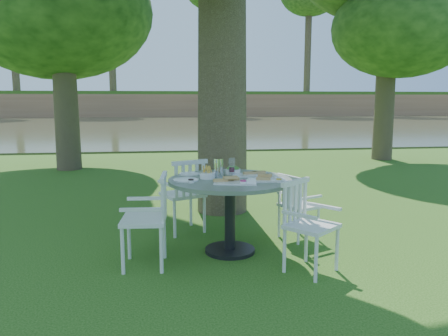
% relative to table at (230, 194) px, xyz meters
% --- Properties ---
extents(ground, '(140.00, 140.00, 0.00)m').
position_rel_table_xyz_m(ground, '(0.03, 0.48, -0.67)').
color(ground, '#1B430E').
rests_on(ground, ground).
extents(table, '(1.35, 1.35, 0.84)m').
position_rel_table_xyz_m(table, '(0.00, 0.00, 0.00)').
color(table, black).
rests_on(table, ground).
extents(chair_ne, '(0.51, 0.53, 0.80)m').
position_rel_table_xyz_m(chair_ne, '(0.83, 0.33, -0.20)').
color(chair_ne, white).
rests_on(chair_ne, ground).
extents(chair_nw, '(0.62, 0.61, 0.95)m').
position_rel_table_xyz_m(chair_nw, '(-0.45, 0.76, -0.11)').
color(chair_nw, white).
rests_on(chair_nw, ground).
extents(chair_sw, '(0.48, 0.51, 0.95)m').
position_rel_table_xyz_m(chair_sw, '(-0.84, -0.30, -0.11)').
color(chair_sw, white).
rests_on(chair_sw, ground).
extents(chair_se, '(0.62, 0.62, 0.90)m').
position_rel_table_xyz_m(chair_se, '(0.65, -0.60, -0.14)').
color(chair_se, white).
rests_on(chair_se, ground).
extents(tableware, '(1.20, 0.90, 0.21)m').
position_rel_table_xyz_m(tableware, '(-0.03, 0.06, 0.21)').
color(tableware, white).
rests_on(tableware, table).
extents(river, '(100.00, 28.00, 0.12)m').
position_rel_table_xyz_m(river, '(0.03, 23.48, -0.67)').
color(river, '#3B3E24').
rests_on(river, ground).
extents(far_bank, '(100.00, 18.00, 15.20)m').
position_rel_table_xyz_m(far_bank, '(0.30, 41.60, 6.58)').
color(far_bank, '#926244').
rests_on(far_bank, ground).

